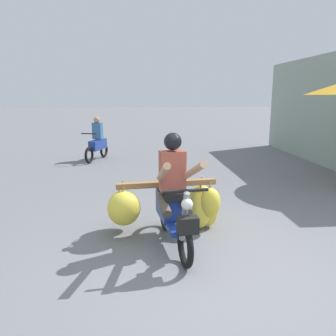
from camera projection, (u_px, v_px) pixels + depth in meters
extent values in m
plane|color=slate|center=(220.00, 275.00, 3.94)|extent=(120.00, 120.00, 0.00)
torus|color=black|center=(185.00, 245.00, 4.09)|extent=(0.15, 0.57, 0.56)
torus|color=black|center=(165.00, 212.00, 5.24)|extent=(0.15, 0.57, 0.56)
cube|color=navy|center=(176.00, 227.00, 4.56)|extent=(0.31, 0.59, 0.08)
cube|color=navy|center=(169.00, 205.00, 4.91)|extent=(0.36, 0.67, 0.36)
cube|color=black|center=(170.00, 192.00, 4.78)|extent=(0.34, 0.63, 0.10)
cylinder|color=gray|center=(184.00, 217.00, 4.08)|extent=(0.11, 0.29, 0.69)
cylinder|color=black|center=(185.00, 191.00, 3.97)|extent=(0.56, 0.12, 0.04)
sphere|color=silver|center=(187.00, 204.00, 3.92)|extent=(0.14, 0.14, 0.14)
cube|color=black|center=(188.00, 225.00, 3.93)|extent=(0.26, 0.19, 0.20)
cube|color=navy|center=(185.00, 222.00, 4.03)|extent=(0.14, 0.29, 0.04)
cube|color=olive|center=(167.00, 184.00, 4.99)|extent=(1.50, 0.30, 0.08)
cube|color=olive|center=(164.00, 183.00, 5.17)|extent=(1.35, 0.26, 0.06)
ellipsoid|color=yellow|center=(120.00, 208.00, 5.02)|extent=(0.39, 0.36, 0.50)
cylinder|color=#998459|center=(119.00, 189.00, 4.95)|extent=(0.02, 0.02, 0.15)
ellipsoid|color=yellow|center=(201.00, 203.00, 5.48)|extent=(0.44, 0.40, 0.59)
cylinder|color=#998459|center=(202.00, 182.00, 5.41)|extent=(0.02, 0.02, 0.17)
ellipsoid|color=gold|center=(210.00, 202.00, 5.12)|extent=(0.35, 0.32, 0.46)
cylinder|color=#998459|center=(210.00, 186.00, 5.06)|extent=(0.02, 0.02, 0.12)
ellipsoid|color=yellow|center=(123.00, 207.00, 5.21)|extent=(0.45, 0.42, 0.53)
cylinder|color=#998459|center=(123.00, 187.00, 5.14)|extent=(0.02, 0.02, 0.18)
ellipsoid|color=yellow|center=(200.00, 209.00, 5.21)|extent=(0.44, 0.41, 0.61)
cylinder|color=#998459|center=(201.00, 187.00, 5.14)|extent=(0.02, 0.02, 0.18)
ellipsoid|color=yellow|center=(209.00, 207.00, 5.33)|extent=(0.42, 0.40, 0.63)
cylinder|color=#998459|center=(209.00, 185.00, 5.25)|extent=(0.02, 0.02, 0.19)
ellipsoid|color=yellow|center=(124.00, 208.00, 4.84)|extent=(0.58, 0.54, 0.51)
cylinder|color=#998459|center=(123.00, 190.00, 4.79)|extent=(0.02, 0.02, 0.09)
cube|color=#994738|center=(172.00, 171.00, 4.60)|extent=(0.37, 0.26, 0.56)
sphere|color=black|center=(173.00, 141.00, 4.49)|extent=(0.24, 0.24, 0.24)
cylinder|color=tan|center=(193.00, 171.00, 4.30)|extent=(0.24, 0.72, 0.39)
cylinder|color=tan|center=(163.00, 173.00, 4.22)|extent=(0.13, 0.72, 0.39)
cylinder|color=#4C4238|center=(184.00, 203.00, 4.61)|extent=(0.19, 0.45, 0.27)
cylinder|color=#4C4238|center=(164.00, 205.00, 4.55)|extent=(0.19, 0.45, 0.27)
torus|color=black|center=(89.00, 155.00, 10.40)|extent=(0.24, 0.52, 0.52)
torus|color=black|center=(104.00, 150.00, 11.45)|extent=(0.24, 0.52, 0.52)
cube|color=navy|center=(98.00, 145.00, 10.97)|extent=(0.51, 0.93, 0.32)
cylinder|color=black|center=(89.00, 134.00, 10.31)|extent=(0.49, 0.19, 0.04)
cube|color=#386699|center=(98.00, 131.00, 10.90)|extent=(0.35, 0.28, 0.52)
sphere|color=tan|center=(97.00, 120.00, 10.80)|extent=(0.20, 0.20, 0.20)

